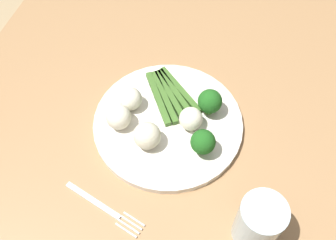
% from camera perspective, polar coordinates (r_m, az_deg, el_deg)
% --- Properties ---
extents(dining_table, '(1.23, 0.85, 0.76)m').
position_cam_1_polar(dining_table, '(0.89, -3.25, -7.29)').
color(dining_table, '#9E754C').
rests_on(dining_table, ground_plane).
extents(plate, '(0.30, 0.30, 0.01)m').
position_cam_1_polar(plate, '(0.80, 0.00, -0.49)').
color(plate, silver).
rests_on(plate, dining_table).
extents(asparagus_bundle, '(0.14, 0.14, 0.01)m').
position_cam_1_polar(asparagus_bundle, '(0.82, 0.25, 3.64)').
color(asparagus_bundle, '#3D6626').
rests_on(asparagus_bundle, plate).
extents(broccoli_front, '(0.05, 0.05, 0.06)m').
position_cam_1_polar(broccoli_front, '(0.78, 6.02, 2.64)').
color(broccoli_front, '#4C7F2B').
rests_on(broccoli_front, plate).
extents(broccoli_back_right, '(0.05, 0.05, 0.06)m').
position_cam_1_polar(broccoli_back_right, '(0.73, 5.03, -3.18)').
color(broccoli_back_right, '#4C7F2B').
rests_on(broccoli_back_right, plate).
extents(cauliflower_front_left, '(0.05, 0.05, 0.05)m').
position_cam_1_polar(cauliflower_front_left, '(0.75, -3.08, -2.38)').
color(cauliflower_front_left, beige).
rests_on(cauliflower_front_left, plate).
extents(cauliflower_near_center, '(0.05, 0.05, 0.05)m').
position_cam_1_polar(cauliflower_near_center, '(0.80, -5.42, 3.04)').
color(cauliflower_near_center, silver).
rests_on(cauliflower_near_center, plate).
extents(cauliflower_left, '(0.05, 0.05, 0.05)m').
position_cam_1_polar(cauliflower_left, '(0.78, -7.09, 0.44)').
color(cauliflower_left, silver).
rests_on(cauliflower_left, plate).
extents(cauliflower_edge, '(0.05, 0.05, 0.05)m').
position_cam_1_polar(cauliflower_edge, '(0.77, 3.29, 0.18)').
color(cauliflower_edge, silver).
rests_on(cauliflower_edge, plate).
extents(fork, '(0.06, 0.16, 0.00)m').
position_cam_1_polar(fork, '(0.73, -9.12, -12.32)').
color(fork, silver).
rests_on(fork, dining_table).
extents(water_glass, '(0.08, 0.08, 0.11)m').
position_cam_1_polar(water_glass, '(0.68, 12.88, -14.10)').
color(water_glass, silver).
rests_on(water_glass, dining_table).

